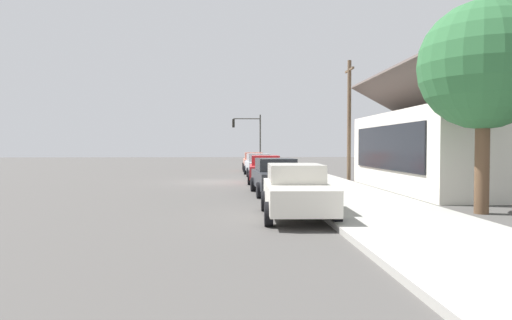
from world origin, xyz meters
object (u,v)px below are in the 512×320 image
(fire_hydrant_red, at_px, (273,166))
(shade_tree, at_px, (484,66))
(traffic_light_main, at_px, (249,132))
(car_coral, at_px, (254,161))
(car_silver, at_px, (259,164))
(car_cherry, at_px, (265,169))
(utility_pole_wooden, at_px, (349,118))
(car_ivory, at_px, (296,190))
(car_charcoal, at_px, (276,176))

(fire_hydrant_red, bearing_deg, shade_tree, 11.50)
(shade_tree, relative_size, traffic_light_main, 1.29)
(car_coral, bearing_deg, shade_tree, 13.94)
(car_silver, relative_size, fire_hydrant_red, 6.56)
(car_silver, relative_size, car_cherry, 1.05)
(traffic_light_main, relative_size, utility_pole_wooden, 0.69)
(car_ivory, bearing_deg, car_silver, -177.96)
(car_ivory, bearing_deg, car_cherry, -178.06)
(car_cherry, distance_m, car_ivory, 12.69)
(car_charcoal, height_order, utility_pole_wooden, utility_pole_wooden)
(car_ivory, height_order, utility_pole_wooden, utility_pole_wooden)
(car_charcoal, bearing_deg, car_silver, 177.72)
(traffic_light_main, distance_m, utility_pole_wooden, 16.70)
(shade_tree, distance_m, utility_pole_wooden, 14.01)
(utility_pole_wooden, height_order, fire_hydrant_red, utility_pole_wooden)
(car_silver, distance_m, shade_tree, 20.05)
(traffic_light_main, xyz_separation_m, fire_hydrant_red, (7.19, 1.66, -2.99))
(car_coral, xyz_separation_m, car_silver, (6.33, 0.06, 0.00))
(shade_tree, distance_m, traffic_light_main, 30.36)
(fire_hydrant_red, bearing_deg, car_silver, -20.57)
(car_silver, bearing_deg, traffic_light_main, 178.96)
(car_silver, xyz_separation_m, car_cherry, (6.41, 0.03, -0.00))
(car_silver, xyz_separation_m, car_charcoal, (12.61, 0.06, 0.00))
(car_ivory, relative_size, shade_tree, 0.69)
(shade_tree, bearing_deg, car_silver, -162.28)
(car_charcoal, xyz_separation_m, utility_pole_wooden, (-7.85, 5.35, 3.11))
(shade_tree, bearing_deg, car_ivory, -86.57)
(car_silver, xyz_separation_m, car_ivory, (19.10, 0.02, 0.00))
(car_coral, distance_m, car_silver, 6.33)
(car_coral, xyz_separation_m, shade_tree, (25.08, 6.05, 3.85))
(car_ivory, distance_m, fire_hydrant_red, 22.90)
(car_cherry, bearing_deg, car_ivory, 2.79)
(car_coral, bearing_deg, utility_pole_wooden, 26.63)
(fire_hydrant_red, bearing_deg, car_charcoal, -4.73)
(car_cherry, xyz_separation_m, car_ivory, (12.69, -0.01, 0.00))
(car_cherry, xyz_separation_m, fire_hydrant_red, (-10.17, 1.38, -0.32))
(traffic_light_main, height_order, utility_pole_wooden, utility_pole_wooden)
(car_coral, distance_m, car_charcoal, 18.94)
(car_cherry, height_order, car_ivory, same)
(car_charcoal, distance_m, shade_tree, 9.36)
(shade_tree, xyz_separation_m, fire_hydrant_red, (-22.50, -4.58, -4.16))
(car_coral, xyz_separation_m, car_cherry, (12.75, 0.09, 0.00))
(traffic_light_main, bearing_deg, car_silver, 1.31)
(car_coral, xyz_separation_m, fire_hydrant_red, (2.57, 1.47, -0.32))
(utility_pole_wooden, bearing_deg, car_ivory, -20.59)
(car_ivory, bearing_deg, car_coral, -177.85)
(car_ivory, bearing_deg, shade_tree, 95.40)
(utility_pole_wooden, relative_size, fire_hydrant_red, 10.56)
(car_charcoal, height_order, fire_hydrant_red, car_charcoal)
(fire_hydrant_red, bearing_deg, traffic_light_main, -167.00)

